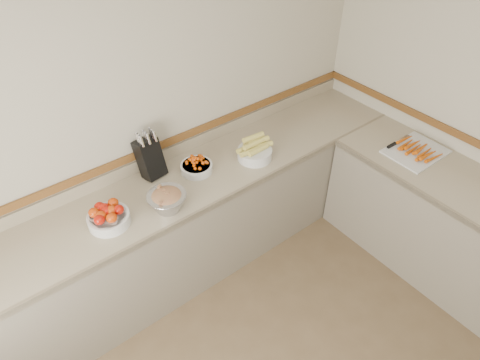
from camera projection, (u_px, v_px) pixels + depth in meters
back_wall at (144, 120)px, 3.01m from camera, size 4.00×0.00×4.00m
counter_back at (179, 230)px, 3.36m from camera, size 4.00×0.65×1.08m
dishwasher at (464, 239)px, 3.31m from camera, size 0.63×0.60×0.84m
knife_block at (150, 157)px, 3.08m from camera, size 0.18×0.21×0.39m
tomato_bowl at (108, 216)px, 2.76m from camera, size 0.27×0.27×0.13m
cherry_tomato_bowl at (197, 166)px, 3.18m from camera, size 0.24×0.24×0.13m
corn_bowl at (255, 151)px, 3.29m from camera, size 0.30×0.27×0.20m
rhubarb_bowl at (167, 200)px, 2.85m from camera, size 0.27×0.27×0.15m
cutting_board at (416, 151)px, 3.38m from camera, size 0.46×0.36×0.07m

